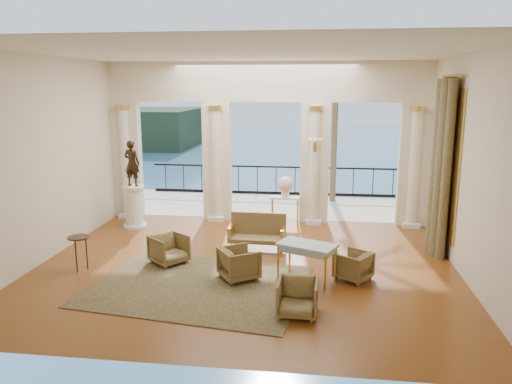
# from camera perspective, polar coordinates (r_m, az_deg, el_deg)

# --- Properties ---
(floor) EXTENTS (9.00, 9.00, 0.00)m
(floor) POSITION_cam_1_polar(r_m,az_deg,el_deg) (10.97, -1.19, -8.48)
(floor) COLOR #4B1E0A
(floor) RESTS_ON ground
(room_walls) EXTENTS (9.00, 9.00, 9.00)m
(room_walls) POSITION_cam_1_polar(r_m,az_deg,el_deg) (9.22, -2.30, 6.00)
(room_walls) COLOR beige
(room_walls) RESTS_ON ground
(arcade) EXTENTS (9.00, 0.56, 4.50)m
(arcade) POSITION_cam_1_polar(r_m,az_deg,el_deg) (14.11, 1.08, 6.93)
(arcade) COLOR beige
(arcade) RESTS_ON ground
(terrace) EXTENTS (10.00, 3.60, 0.10)m
(terrace) POSITION_cam_1_polar(r_m,az_deg,el_deg) (16.50, 1.79, -1.59)
(terrace) COLOR #A49B87
(terrace) RESTS_ON ground
(balustrade) EXTENTS (9.00, 0.06, 1.03)m
(balustrade) POSITION_cam_1_polar(r_m,az_deg,el_deg) (17.95, 2.30, 1.03)
(balustrade) COLOR black
(balustrade) RESTS_ON terrace
(palm_tree) EXTENTS (2.00, 2.00, 4.50)m
(palm_tree) POSITION_cam_1_polar(r_m,az_deg,el_deg) (16.76, 9.16, 12.76)
(palm_tree) COLOR #4C3823
(palm_tree) RESTS_ON terrace
(headland) EXTENTS (22.00, 18.00, 6.00)m
(headland) POSITION_cam_1_polar(r_m,az_deg,el_deg) (86.40, -14.20, 7.20)
(headland) COLOR black
(headland) RESTS_ON sea
(sea) EXTENTS (160.00, 160.00, 0.00)m
(sea) POSITION_cam_1_polar(r_m,az_deg,el_deg) (70.86, 6.05, 4.06)
(sea) COLOR #285B86
(sea) RESTS_ON ground
(curtain) EXTENTS (0.33, 1.40, 4.09)m
(curtain) POSITION_cam_1_polar(r_m,az_deg,el_deg) (12.11, 20.39, 2.62)
(curtain) COLOR #484325
(curtain) RESTS_ON ground
(window_frame) EXTENTS (0.04, 1.60, 3.40)m
(window_frame) POSITION_cam_1_polar(r_m,az_deg,el_deg) (12.14, 21.27, 2.96)
(window_frame) COLOR gold
(window_frame) RESTS_ON room_walls
(wall_sconce) EXTENTS (0.30, 0.11, 0.33)m
(wall_sconce) POSITION_cam_1_polar(r_m,az_deg,el_deg) (13.76, 6.76, 5.23)
(wall_sconce) COLOR gold
(wall_sconce) RESTS_ON arcade
(rug) EXTENTS (4.45, 3.68, 0.02)m
(rug) POSITION_cam_1_polar(r_m,az_deg,el_deg) (10.02, -6.61, -10.56)
(rug) COLOR #2D311A
(rug) RESTS_ON ground
(armchair_a) EXTENTS (0.94, 0.95, 0.71)m
(armchair_a) POSITION_cam_1_polar(r_m,az_deg,el_deg) (11.20, -9.92, -6.30)
(armchair_a) COLOR #4A3B1D
(armchair_a) RESTS_ON ground
(armchair_b) EXTENTS (0.70, 0.66, 0.70)m
(armchair_b) POSITION_cam_1_polar(r_m,az_deg,el_deg) (8.69, 4.77, -11.76)
(armchair_b) COLOR #4A3B1D
(armchair_b) RESTS_ON ground
(armchair_c) EXTENTS (0.84, 0.85, 0.64)m
(armchair_c) POSITION_cam_1_polar(r_m,az_deg,el_deg) (10.34, 11.06, -8.12)
(armchair_c) COLOR #4A3B1D
(armchair_c) RESTS_ON ground
(armchair_d) EXTENTS (0.93, 0.95, 0.72)m
(armchair_d) POSITION_cam_1_polar(r_m,az_deg,el_deg) (10.18, -1.94, -7.99)
(armchair_d) COLOR #4A3B1D
(armchair_d) RESTS_ON ground
(settee) EXTENTS (1.34, 0.60, 0.88)m
(settee) POSITION_cam_1_polar(r_m,az_deg,el_deg) (11.88, 0.18, -4.63)
(settee) COLOR #4A3B1D
(settee) RESTS_ON ground
(game_table) EXTENTS (1.28, 1.01, 0.77)m
(game_table) POSITION_cam_1_polar(r_m,az_deg,el_deg) (10.03, 5.85, -6.35)
(game_table) COLOR #879FAF
(game_table) RESTS_ON ground
(pedestal) EXTENTS (0.64, 0.64, 1.17)m
(pedestal) POSITION_cam_1_polar(r_m,az_deg,el_deg) (14.14, -13.75, -1.72)
(pedestal) COLOR silver
(pedestal) RESTS_ON ground
(statue) EXTENTS (0.51, 0.39, 1.25)m
(statue) POSITION_cam_1_polar(r_m,az_deg,el_deg) (13.90, -14.00, 3.22)
(statue) COLOR black
(statue) RESTS_ON pedestal
(console_table) EXTENTS (0.82, 0.35, 0.77)m
(console_table) POSITION_cam_1_polar(r_m,az_deg,el_deg) (14.11, 3.35, -1.10)
(console_table) COLOR silver
(console_table) RESTS_ON ground
(urn) EXTENTS (0.44, 0.44, 0.59)m
(urn) POSITION_cam_1_polar(r_m,az_deg,el_deg) (14.01, 3.37, 0.76)
(urn) COLOR white
(urn) RESTS_ON console_table
(side_table) EXTENTS (0.45, 0.45, 0.73)m
(side_table) POSITION_cam_1_polar(r_m,az_deg,el_deg) (11.22, -19.62, -5.34)
(side_table) COLOR black
(side_table) RESTS_ON ground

